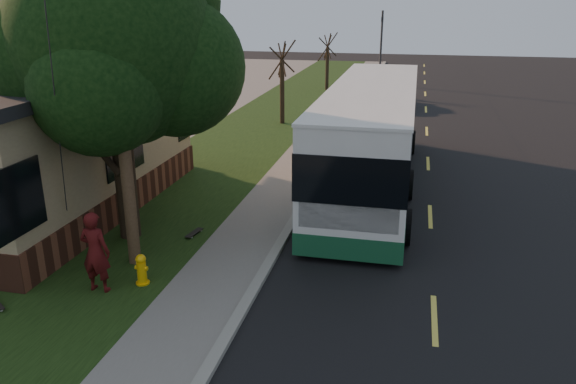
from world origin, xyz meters
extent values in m
plane|color=black|center=(0.00, 0.00, 0.00)|extent=(120.00, 120.00, 0.00)
cube|color=black|center=(4.00, 10.00, 0.01)|extent=(8.00, 80.00, 0.01)
cube|color=gray|center=(0.00, 10.00, 0.06)|extent=(0.25, 80.00, 0.12)
cube|color=slate|center=(-1.00, 10.00, 0.04)|extent=(2.00, 80.00, 0.08)
cube|color=black|center=(-4.50, 10.00, 0.04)|extent=(5.00, 80.00, 0.07)
cylinder|color=yellow|center=(-2.60, 0.00, 0.35)|extent=(0.22, 0.22, 0.55)
sphere|color=yellow|center=(-2.60, 0.00, 0.69)|extent=(0.24, 0.24, 0.24)
cylinder|color=yellow|center=(-2.60, 0.00, 0.47)|extent=(0.30, 0.10, 0.10)
cylinder|color=yellow|center=(-2.60, 0.00, 0.47)|extent=(0.10, 0.18, 0.10)
cylinder|color=yellow|center=(-2.60, 0.00, 0.09)|extent=(0.32, 0.32, 0.04)
cylinder|color=#473321|center=(-3.30, 1.00, 4.57)|extent=(0.30, 0.30, 9.00)
cylinder|color=#2D2D30|center=(-4.20, -0.10, 3.80)|extent=(2.52, 3.21, 7.60)
cylinder|color=black|center=(-4.20, 2.50, 2.07)|extent=(0.56, 0.56, 4.00)
sphere|color=black|center=(-4.20, 2.50, 5.27)|extent=(5.20, 5.20, 5.20)
sphere|color=black|center=(-2.80, 3.10, 4.67)|extent=(3.60, 3.60, 3.60)
sphere|color=black|center=(-5.40, 2.10, 4.97)|extent=(3.80, 3.80, 3.80)
sphere|color=black|center=(-3.90, 1.20, 4.37)|extent=(3.20, 3.20, 3.20)
sphere|color=black|center=(-4.80, 3.90, 5.67)|extent=(3.40, 3.40, 3.40)
sphere|color=black|center=(-3.30, 3.70, 6.27)|extent=(3.00, 3.00, 3.00)
cylinder|color=black|center=(-3.50, 18.00, 1.72)|extent=(0.24, 0.24, 3.30)
cylinder|color=black|center=(-3.50, 18.00, 3.37)|extent=(1.38, 0.57, 2.01)
cylinder|color=black|center=(-3.50, 18.00, 3.37)|extent=(0.74, 1.21, 1.58)
cylinder|color=black|center=(-3.50, 18.00, 3.37)|extent=(0.65, 1.05, 1.95)
cylinder|color=black|center=(-3.50, 18.00, 3.37)|extent=(1.28, 0.53, 1.33)
cylinder|color=black|center=(-3.50, 18.00, 3.37)|extent=(0.75, 1.21, 1.70)
cylinder|color=black|center=(-3.00, 30.00, 1.58)|extent=(0.24, 0.24, 3.03)
cylinder|color=black|center=(-3.00, 30.00, 3.10)|extent=(1.38, 0.57, 2.01)
cylinder|color=black|center=(-3.00, 30.00, 3.10)|extent=(0.74, 1.21, 1.58)
cylinder|color=black|center=(-3.00, 30.00, 3.10)|extent=(0.65, 1.05, 1.95)
cylinder|color=black|center=(-3.00, 30.00, 3.10)|extent=(1.28, 0.53, 1.33)
cylinder|color=black|center=(-3.00, 30.00, 3.10)|extent=(0.75, 1.21, 1.70)
cylinder|color=#2D2D30|center=(0.50, 34.00, 2.75)|extent=(0.16, 0.16, 5.50)
imported|color=black|center=(0.50, 34.00, 4.50)|extent=(0.18, 0.22, 1.10)
cube|color=silver|center=(1.90, 8.59, 2.03)|extent=(2.74, 13.16, 2.96)
cube|color=#17512F|center=(1.90, 8.59, 0.49)|extent=(2.76, 13.18, 0.60)
cube|color=black|center=(1.90, 8.59, 2.25)|extent=(2.78, 13.20, 1.21)
cube|color=black|center=(1.90, 2.04, 1.86)|extent=(2.44, 0.06, 1.75)
cube|color=yellow|center=(1.90, 2.05, 3.34)|extent=(1.75, 0.06, 0.38)
cube|color=#FFF2CC|center=(1.08, 2.03, 0.60)|extent=(0.27, 0.04, 0.16)
cube|color=#FFF2CC|center=(2.72, 2.03, 0.60)|extent=(0.27, 0.04, 0.16)
cube|color=silver|center=(1.90, 8.59, 3.53)|extent=(2.79, 13.21, 0.08)
cylinder|color=black|center=(0.53, 3.76, 0.50)|extent=(0.31, 1.01, 1.01)
cylinder|color=black|center=(3.27, 3.76, 0.50)|extent=(0.31, 1.01, 1.01)
cylinder|color=black|center=(0.53, 7.49, 0.50)|extent=(0.31, 1.01, 1.01)
cylinder|color=black|center=(3.27, 7.49, 0.50)|extent=(0.31, 1.01, 1.01)
cylinder|color=black|center=(0.53, 13.41, 0.50)|extent=(0.31, 1.01, 1.01)
cylinder|color=black|center=(3.27, 13.41, 0.50)|extent=(0.31, 1.01, 1.01)
imported|color=#490E0F|center=(-3.41, -0.49, 1.02)|extent=(0.70, 0.46, 1.90)
cube|color=black|center=(-2.50, 2.96, 0.13)|extent=(0.30, 0.75, 0.02)
cylinder|color=silver|center=(-2.54, 2.70, 0.09)|extent=(0.17, 0.07, 0.05)
cylinder|color=silver|center=(-2.46, 3.21, 0.09)|extent=(0.17, 0.07, 0.05)
cube|color=#13311A|center=(-7.37, 9.40, 0.68)|extent=(1.59, 1.30, 1.27)
cube|color=#13311A|center=(-7.37, 9.40, 1.35)|extent=(1.65, 1.36, 0.08)
imported|color=black|center=(1.79, 24.63, 0.78)|extent=(2.36, 4.75, 1.56)
camera|label=1|loc=(3.25, -10.61, 6.34)|focal=35.00mm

